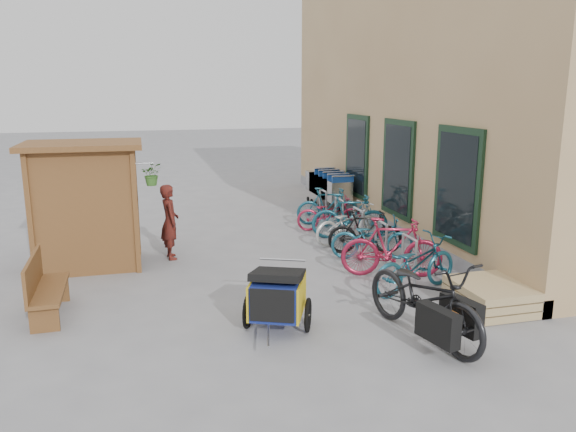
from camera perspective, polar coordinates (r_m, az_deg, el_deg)
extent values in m
plane|color=gray|center=(9.46, -0.62, -8.04)|extent=(80.00, 80.00, 0.00)
cube|color=tan|center=(15.68, 19.21, 12.58)|extent=(6.00, 13.00, 7.00)
cube|color=gray|center=(14.64, 8.70, -0.06)|extent=(0.18, 13.00, 0.30)
cube|color=black|center=(10.82, 16.81, 2.85)|extent=(0.06, 1.50, 2.20)
cube|color=black|center=(10.81, 16.68, 2.85)|extent=(0.02, 1.25, 1.95)
cube|color=black|center=(12.99, 11.08, 4.74)|extent=(0.06, 1.50, 2.20)
cube|color=black|center=(12.98, 10.97, 4.73)|extent=(0.02, 1.25, 1.95)
cube|color=black|center=(15.26, 7.01, 6.04)|extent=(0.06, 1.50, 2.20)
cube|color=black|center=(15.25, 6.90, 6.04)|extent=(0.02, 1.25, 1.95)
cube|color=brown|center=(10.83, -24.76, -0.20)|extent=(0.09, 0.09, 2.30)
cube|color=brown|center=(10.66, -15.21, 0.34)|extent=(0.09, 0.09, 2.30)
cube|color=brown|center=(12.09, -23.75, 1.14)|extent=(0.09, 0.09, 2.30)
cube|color=brown|center=(11.93, -15.20, 1.64)|extent=(0.09, 0.09, 2.30)
cube|color=brown|center=(11.46, -24.08, 0.51)|extent=(0.05, 1.30, 2.30)
cube|color=brown|center=(10.74, -20.01, 0.10)|extent=(1.80, 0.05, 2.30)
cube|color=brown|center=(11.95, -19.51, 1.36)|extent=(1.80, 0.05, 2.30)
cube|color=brown|center=(11.17, -20.21, 6.80)|extent=(2.15, 1.65, 0.10)
cube|color=brown|center=(11.42, -20.65, -0.52)|extent=(1.30, 1.15, 0.04)
cube|color=brown|center=(11.30, -20.89, 2.44)|extent=(1.30, 1.15, 0.04)
cylinder|color=#A5A8AD|center=(10.51, -14.51, 5.19)|extent=(0.36, 0.02, 0.02)
imported|color=#336222|center=(10.54, -13.64, 4.16)|extent=(0.38, 0.33, 0.42)
cylinder|color=#A5A8AD|center=(9.89, 12.82, -4.86)|extent=(0.05, 0.05, 0.84)
cylinder|color=#A5A8AD|center=(10.32, 11.54, -4.06)|extent=(0.05, 0.05, 0.84)
cylinder|color=#A5A8AD|center=(9.99, 12.28, -2.15)|extent=(0.05, 0.50, 0.05)
cylinder|color=#A5A8AD|center=(10.92, 9.93, -3.05)|extent=(0.05, 0.05, 0.84)
cylinder|color=#A5A8AD|center=(11.36, 8.89, -2.40)|extent=(0.05, 0.05, 0.84)
cylinder|color=#A5A8AD|center=(11.04, 9.48, -0.62)|extent=(0.05, 0.50, 0.05)
cylinder|color=#A5A8AD|center=(11.98, 7.55, -1.56)|extent=(0.05, 0.05, 0.84)
cylinder|color=#A5A8AD|center=(12.43, 6.69, -1.01)|extent=(0.05, 0.05, 0.84)
cylinder|color=#A5A8AD|center=(12.11, 7.17, 0.65)|extent=(0.05, 0.50, 0.05)
cylinder|color=#A5A8AD|center=(13.07, 5.57, -0.30)|extent=(0.05, 0.05, 0.84)
cylinder|color=#A5A8AD|center=(13.53, 4.84, 0.16)|extent=(0.05, 0.05, 0.84)
cylinder|color=#A5A8AD|center=(13.21, 5.24, 1.71)|extent=(0.05, 0.50, 0.05)
cylinder|color=#A5A8AD|center=(14.17, 3.90, 0.76)|extent=(0.05, 0.05, 0.84)
cylinder|color=#A5A8AD|center=(14.64, 3.27, 1.15)|extent=(0.05, 0.05, 0.84)
cylinder|color=#A5A8AD|center=(14.32, 3.60, 2.60)|extent=(0.05, 0.50, 0.05)
cube|color=tan|center=(9.43, 19.78, -8.45)|extent=(1.00, 1.20, 0.12)
cube|color=tan|center=(9.38, 19.84, -7.65)|extent=(1.00, 1.20, 0.12)
cube|color=tan|center=(9.34, 19.91, -6.84)|extent=(1.00, 1.20, 0.12)
cube|color=brown|center=(9.22, -23.11, -6.92)|extent=(0.48, 1.50, 0.06)
cube|color=brown|center=(9.17, -24.50, -5.32)|extent=(0.08, 1.49, 0.50)
cube|color=brown|center=(8.74, -23.52, -9.56)|extent=(0.40, 0.07, 0.40)
cube|color=brown|center=(9.85, -22.53, -6.98)|extent=(0.40, 0.07, 0.40)
cube|color=silver|center=(15.46, 4.96, 2.64)|extent=(0.60, 0.93, 0.57)
cube|color=#174398|center=(14.96, 5.60, 3.78)|extent=(0.60, 0.04, 0.20)
cylinder|color=silver|center=(14.92, 5.65, 4.05)|extent=(0.64, 0.04, 0.04)
cylinder|color=black|center=(15.14, 4.55, 0.15)|extent=(0.04, 0.13, 0.13)
cube|color=silver|center=(15.81, 4.50, 2.88)|extent=(0.60, 0.93, 0.57)
cube|color=#174398|center=(15.31, 5.10, 4.00)|extent=(0.60, 0.04, 0.20)
cylinder|color=silver|center=(15.27, 5.15, 4.26)|extent=(0.64, 0.04, 0.04)
cylinder|color=black|center=(15.49, 4.08, 0.45)|extent=(0.04, 0.13, 0.13)
cube|color=silver|center=(16.17, 4.05, 3.11)|extent=(0.60, 0.93, 0.57)
cube|color=#174398|center=(15.67, 4.62, 4.21)|extent=(0.60, 0.04, 0.20)
cylinder|color=silver|center=(15.63, 4.67, 4.47)|extent=(0.64, 0.04, 0.04)
cylinder|color=black|center=(15.85, 3.64, 0.74)|extent=(0.04, 0.13, 0.13)
cube|color=silver|center=(16.53, 3.62, 3.32)|extent=(0.60, 0.93, 0.57)
cube|color=#174398|center=(16.03, 4.17, 4.41)|extent=(0.60, 0.04, 0.20)
cylinder|color=silver|center=(15.99, 4.21, 4.66)|extent=(0.64, 0.04, 0.04)
cylinder|color=black|center=(16.21, 3.21, 1.01)|extent=(0.04, 0.13, 0.13)
cube|color=silver|center=(16.89, 3.21, 3.53)|extent=(0.60, 0.93, 0.57)
cube|color=#174398|center=(16.39, 3.74, 4.60)|extent=(0.60, 0.04, 0.20)
cylinder|color=silver|center=(16.35, 3.78, 4.85)|extent=(0.64, 0.04, 0.04)
cylinder|color=black|center=(16.56, 2.80, 1.27)|extent=(0.04, 0.13, 0.13)
cube|color=navy|center=(8.04, -1.08, -8.14)|extent=(0.93, 1.04, 0.50)
cube|color=gold|center=(8.11, -3.50, -8.00)|extent=(0.37, 0.80, 0.50)
cube|color=gold|center=(8.00, 1.38, -8.27)|extent=(0.37, 0.80, 0.50)
cube|color=black|center=(7.62, -1.64, -9.11)|extent=(0.57, 0.27, 0.46)
cube|color=black|center=(7.99, -1.02, -5.98)|extent=(0.98, 1.03, 0.24)
torus|color=black|center=(8.22, -4.13, -9.66)|extent=(0.25, 0.48, 0.50)
torus|color=black|center=(8.09, 2.04, -10.03)|extent=(0.25, 0.48, 0.50)
cylinder|color=#B7B7BC|center=(7.48, -2.01, -11.98)|extent=(0.32, 0.68, 0.03)
cylinder|color=#B7B7BC|center=(8.35, -0.56, -4.46)|extent=(0.65, 0.30, 0.03)
imported|color=black|center=(7.94, 13.64, -7.99)|extent=(1.29, 2.38, 1.19)
cube|color=black|center=(7.47, 14.96, -10.64)|extent=(0.33, 0.67, 0.45)
cube|color=black|center=(7.86, 17.17, -9.57)|extent=(0.33, 0.67, 0.45)
cube|color=orange|center=(7.64, 16.12, -9.75)|extent=(0.16, 0.20, 0.12)
imported|color=maroon|center=(11.51, -11.93, -0.58)|extent=(0.43, 0.59, 1.52)
imported|color=#1A556A|center=(9.72, 12.80, -4.80)|extent=(1.93, 1.19, 0.96)
imported|color=maroon|center=(10.37, 10.50, -3.16)|extent=(1.91, 1.09, 1.11)
imported|color=#1A556A|center=(11.43, 8.58, -2.21)|extent=(1.76, 1.01, 0.87)
imported|color=black|center=(11.76, 7.86, -1.61)|extent=(1.61, 0.81, 0.93)
imported|color=silver|center=(12.50, 6.13, -0.77)|extent=(1.82, 1.04, 0.90)
imported|color=#1A556A|center=(12.89, 6.30, -0.03)|extent=(1.81, 0.95, 1.05)
imported|color=maroon|center=(13.63, 4.23, 0.25)|extent=(1.65, 0.79, 0.83)
imported|color=#1A556A|center=(14.20, 4.08, 1.01)|extent=(1.64, 0.73, 0.95)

